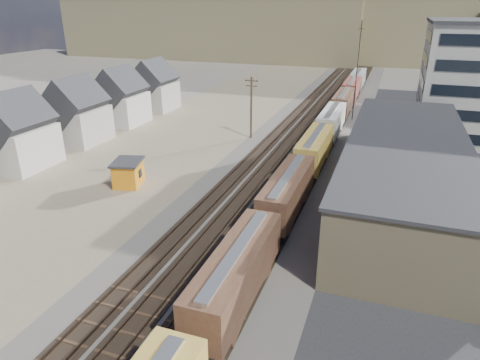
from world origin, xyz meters
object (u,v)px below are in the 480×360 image
(utility_pole_north, at_px, (251,107))
(maintenance_shed, at_px, (128,173))
(parked_car_blue, at_px, (443,139))
(freight_train, at_px, (324,133))

(utility_pole_north, height_order, maintenance_shed, utility_pole_north)
(utility_pole_north, height_order, parked_car_blue, utility_pole_north)
(freight_train, height_order, parked_car_blue, freight_train)
(maintenance_shed, distance_m, parked_car_blue, 48.75)
(parked_car_blue, bearing_deg, utility_pole_north, 144.30)
(freight_train, distance_m, parked_car_blue, 20.04)
(freight_train, xyz_separation_m, utility_pole_north, (-12.30, 2.54, 2.50))
(maintenance_shed, height_order, parked_car_blue, maintenance_shed)
(utility_pole_north, relative_size, parked_car_blue, 1.65)
(utility_pole_north, xyz_separation_m, parked_car_blue, (29.64, 7.31, -4.46))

